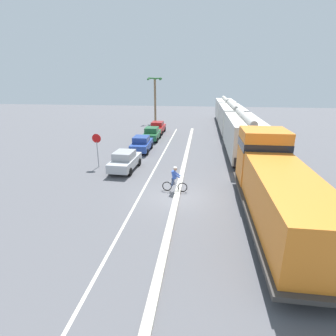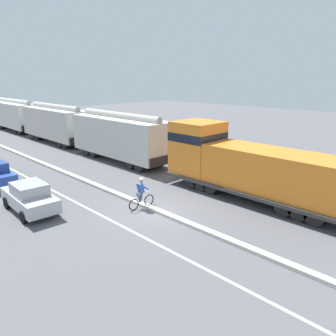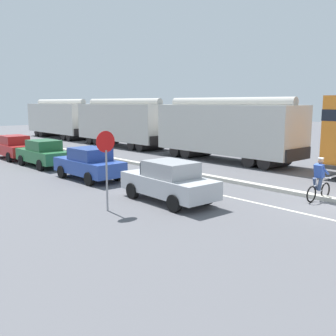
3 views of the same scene
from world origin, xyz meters
TOP-DOWN VIEW (x-y plane):
  - ground_plane at (0.00, 0.00)m, footprint 120.00×120.00m
  - median_curb at (0.00, 6.00)m, footprint 0.36×36.00m
  - lane_stripe at (-2.40, 6.00)m, footprint 0.14×36.00m
  - locomotive at (5.36, -2.12)m, footprint 3.10×11.61m
  - hopper_car_lead at (5.36, 10.04)m, footprint 2.90×10.60m
  - hopper_car_middle at (5.36, 21.64)m, footprint 2.90×10.60m
  - hopper_car_trailing at (5.36, 33.24)m, footprint 2.90×10.60m
  - parked_car_silver at (-4.78, 4.55)m, footprint 1.97×4.27m
  - parked_car_blue at (-4.75, 10.56)m, footprint 1.90×4.23m
  - parked_car_green at (-4.67, 15.96)m, footprint 1.86×4.22m
  - parked_car_red at (-4.73, 20.49)m, footprint 1.87×4.22m
  - cyclist at (-0.25, 0.68)m, footprint 1.71×0.48m
  - stop_sign at (-7.31, 5.07)m, footprint 0.76×0.08m
  - palm_tree_near at (-6.76, 30.35)m, footprint 2.59×2.73m

SIDE VIEW (x-z plane):
  - ground_plane at x=0.00m, z-range 0.00..0.00m
  - lane_stripe at x=-2.40m, z-range 0.00..0.01m
  - median_curb at x=0.00m, z-range 0.00..0.16m
  - parked_car_silver at x=-4.78m, z-range 0.01..1.63m
  - parked_car_blue at x=-4.75m, z-range 0.01..1.63m
  - parked_car_green at x=-4.67m, z-range 0.01..1.63m
  - parked_car_red at x=-4.73m, z-range 0.01..1.63m
  - cyclist at x=-0.25m, z-range -0.04..1.67m
  - locomotive at x=5.36m, z-range -0.30..3.90m
  - stop_sign at x=-7.31m, z-range 0.58..3.46m
  - hopper_car_lead at x=5.36m, z-range -0.01..4.17m
  - hopper_car_middle at x=5.36m, z-range -0.01..4.17m
  - hopper_car_trailing at x=5.36m, z-range -0.01..4.17m
  - palm_tree_near at x=-6.76m, z-range 1.80..9.51m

